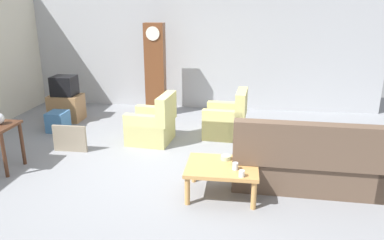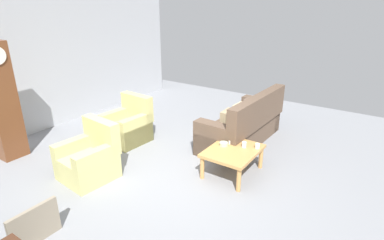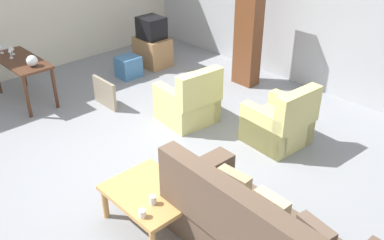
{
  "view_description": "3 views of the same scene",
  "coord_description": "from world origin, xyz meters",
  "px_view_note": "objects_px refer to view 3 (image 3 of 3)",
  "views": [
    {
      "loc": [
        0.98,
        -5.37,
        2.52
      ],
      "look_at": [
        0.24,
        0.06,
        0.77
      ],
      "focal_mm": 34.76,
      "sensor_mm": 36.0,
      "label": 1
    },
    {
      "loc": [
        -3.36,
        -2.79,
        2.7
      ],
      "look_at": [
        0.81,
        0.04,
        0.75
      ],
      "focal_mm": 28.98,
      "sensor_mm": 36.0,
      "label": 2
    },
    {
      "loc": [
        3.7,
        -2.96,
        3.35
      ],
      "look_at": [
        0.3,
        0.24,
        0.71
      ],
      "focal_mm": 40.18,
      "sensor_mm": 36.0,
      "label": 3
    }
  ],
  "objects_px": {
    "armchair_olive_near": "(189,103)",
    "bowl_shallow_green": "(167,183)",
    "tv_crt": "(151,28)",
    "cup_white_porcelain": "(142,214)",
    "armchair_olive_far": "(280,124)",
    "bowl_white_stacked": "(174,193)",
    "grandfather_clock": "(249,28)",
    "wine_glass_mid": "(12,49)",
    "tv_stand_cabinet": "(153,52)",
    "storage_box_blue": "(128,67)",
    "couch_floral": "(260,238)",
    "glass_dome_cloche": "(32,61)",
    "wine_glass_short": "(10,51)",
    "wine_glass_tall": "(1,47)",
    "framed_picture_leaning": "(105,93)",
    "coffee_table_wood": "(151,195)",
    "console_table_dark": "(21,66)"
  },
  "relations": [
    {
      "from": "armchair_olive_near",
      "to": "bowl_shallow_green",
      "type": "distance_m",
      "value": 2.2
    },
    {
      "from": "tv_crt",
      "to": "bowl_shallow_green",
      "type": "height_order",
      "value": "tv_crt"
    },
    {
      "from": "cup_white_porcelain",
      "to": "bowl_shallow_green",
      "type": "xyz_separation_m",
      "value": [
        -0.22,
        0.5,
        -0.01
      ]
    },
    {
      "from": "armchair_olive_far",
      "to": "bowl_white_stacked",
      "type": "xyz_separation_m",
      "value": [
        0.27,
        -2.21,
        0.16
      ]
    },
    {
      "from": "armchair_olive_near",
      "to": "cup_white_porcelain",
      "type": "relative_size",
      "value": 11.09
    },
    {
      "from": "grandfather_clock",
      "to": "wine_glass_mid",
      "type": "distance_m",
      "value": 4.05
    },
    {
      "from": "armchair_olive_far",
      "to": "bowl_white_stacked",
      "type": "relative_size",
      "value": 4.94
    },
    {
      "from": "tv_stand_cabinet",
      "to": "storage_box_blue",
      "type": "distance_m",
      "value": 0.73
    },
    {
      "from": "couch_floral",
      "to": "glass_dome_cloche",
      "type": "xyz_separation_m",
      "value": [
        -4.62,
        -0.02,
        0.48
      ]
    },
    {
      "from": "tv_stand_cabinet",
      "to": "wine_glass_short",
      "type": "distance_m",
      "value": 2.75
    },
    {
      "from": "storage_box_blue",
      "to": "wine_glass_short",
      "type": "height_order",
      "value": "wine_glass_short"
    },
    {
      "from": "tv_crt",
      "to": "storage_box_blue",
      "type": "xyz_separation_m",
      "value": [
        0.15,
        -0.71,
        -0.58
      ]
    },
    {
      "from": "bowl_white_stacked",
      "to": "wine_glass_tall",
      "type": "distance_m",
      "value": 4.57
    },
    {
      "from": "framed_picture_leaning",
      "to": "wine_glass_tall",
      "type": "distance_m",
      "value": 1.96
    },
    {
      "from": "tv_stand_cabinet",
      "to": "bowl_white_stacked",
      "type": "bearing_deg",
      "value": -35.81
    },
    {
      "from": "armchair_olive_far",
      "to": "coffee_table_wood",
      "type": "height_order",
      "value": "armchair_olive_far"
    },
    {
      "from": "framed_picture_leaning",
      "to": "tv_crt",
      "type": "bearing_deg",
      "value": 117.05
    },
    {
      "from": "tv_stand_cabinet",
      "to": "coffee_table_wood",
      "type": "bearing_deg",
      "value": -38.84
    },
    {
      "from": "couch_floral",
      "to": "storage_box_blue",
      "type": "height_order",
      "value": "couch_floral"
    },
    {
      "from": "framed_picture_leaning",
      "to": "glass_dome_cloche",
      "type": "bearing_deg",
      "value": -130.13
    },
    {
      "from": "framed_picture_leaning",
      "to": "glass_dome_cloche",
      "type": "xyz_separation_m",
      "value": [
        -0.7,
        -0.83,
        0.59
      ]
    },
    {
      "from": "couch_floral",
      "to": "wine_glass_mid",
      "type": "bearing_deg",
      "value": -179.58
    },
    {
      "from": "couch_floral",
      "to": "cup_white_porcelain",
      "type": "height_order",
      "value": "couch_floral"
    },
    {
      "from": "glass_dome_cloche",
      "to": "bowl_white_stacked",
      "type": "xyz_separation_m",
      "value": [
        3.65,
        -0.22,
        -0.36
      ]
    },
    {
      "from": "tv_crt",
      "to": "bowl_shallow_green",
      "type": "xyz_separation_m",
      "value": [
        3.65,
        -2.71,
        -0.32
      ]
    },
    {
      "from": "armchair_olive_near",
      "to": "wine_glass_tall",
      "type": "relative_size",
      "value": 5.14
    },
    {
      "from": "tv_stand_cabinet",
      "to": "bowl_shallow_green",
      "type": "distance_m",
      "value": 4.55
    },
    {
      "from": "console_table_dark",
      "to": "wine_glass_short",
      "type": "distance_m",
      "value": 0.29
    },
    {
      "from": "bowl_white_stacked",
      "to": "tv_crt",
      "type": "bearing_deg",
      "value": 144.19
    },
    {
      "from": "storage_box_blue",
      "to": "wine_glass_short",
      "type": "xyz_separation_m",
      "value": [
        -0.52,
        -1.95,
        0.68
      ]
    },
    {
      "from": "glass_dome_cloche",
      "to": "wine_glass_short",
      "type": "relative_size",
      "value": 0.85
    },
    {
      "from": "couch_floral",
      "to": "armchair_olive_far",
      "type": "distance_m",
      "value": 2.33
    },
    {
      "from": "bowl_shallow_green",
      "to": "wine_glass_short",
      "type": "distance_m",
      "value": 4.04
    },
    {
      "from": "glass_dome_cloche",
      "to": "grandfather_clock",
      "type": "bearing_deg",
      "value": 62.51
    },
    {
      "from": "console_table_dark",
      "to": "wine_glass_mid",
      "type": "bearing_deg",
      "value": 177.64
    },
    {
      "from": "armchair_olive_near",
      "to": "bowl_white_stacked",
      "type": "bearing_deg",
      "value": -46.51
    },
    {
      "from": "couch_floral",
      "to": "framed_picture_leaning",
      "type": "xyz_separation_m",
      "value": [
        -3.92,
        0.8,
        -0.12
      ]
    },
    {
      "from": "console_table_dark",
      "to": "glass_dome_cloche",
      "type": "distance_m",
      "value": 0.46
    },
    {
      "from": "tv_stand_cabinet",
      "to": "glass_dome_cloche",
      "type": "distance_m",
      "value": 2.61
    },
    {
      "from": "tv_stand_cabinet",
      "to": "framed_picture_leaning",
      "type": "relative_size",
      "value": 1.13
    },
    {
      "from": "armchair_olive_near",
      "to": "wine_glass_mid",
      "type": "bearing_deg",
      "value": -151.06
    },
    {
      "from": "tv_crt",
      "to": "wine_glass_mid",
      "type": "bearing_deg",
      "value": -101.56
    },
    {
      "from": "couch_floral",
      "to": "cup_white_porcelain",
      "type": "bearing_deg",
      "value": -143.66
    },
    {
      "from": "storage_box_blue",
      "to": "glass_dome_cloche",
      "type": "bearing_deg",
      "value": -88.82
    },
    {
      "from": "armchair_olive_near",
      "to": "bowl_white_stacked",
      "type": "distance_m",
      "value": 2.37
    },
    {
      "from": "armchair_olive_far",
      "to": "wine_glass_mid",
      "type": "relative_size",
      "value": 5.71
    },
    {
      "from": "storage_box_blue",
      "to": "bowl_white_stacked",
      "type": "distance_m",
      "value": 4.23
    },
    {
      "from": "framed_picture_leaning",
      "to": "glass_dome_cloche",
      "type": "height_order",
      "value": "glass_dome_cloche"
    },
    {
      "from": "armchair_olive_near",
      "to": "grandfather_clock",
      "type": "distance_m",
      "value": 1.93
    },
    {
      "from": "bowl_shallow_green",
      "to": "bowl_white_stacked",
      "type": "bearing_deg",
      "value": -17.43
    }
  ]
}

